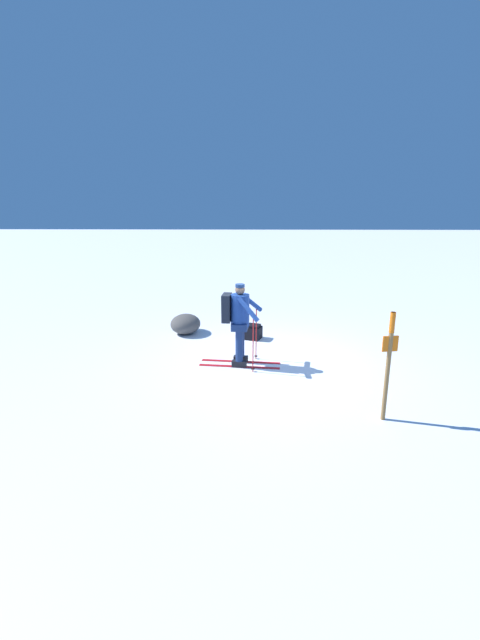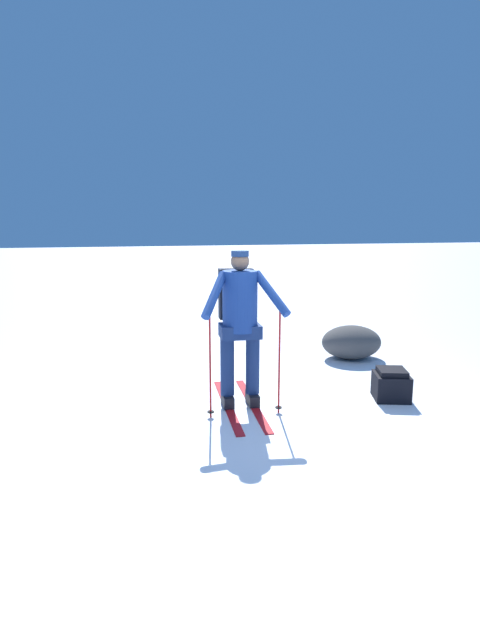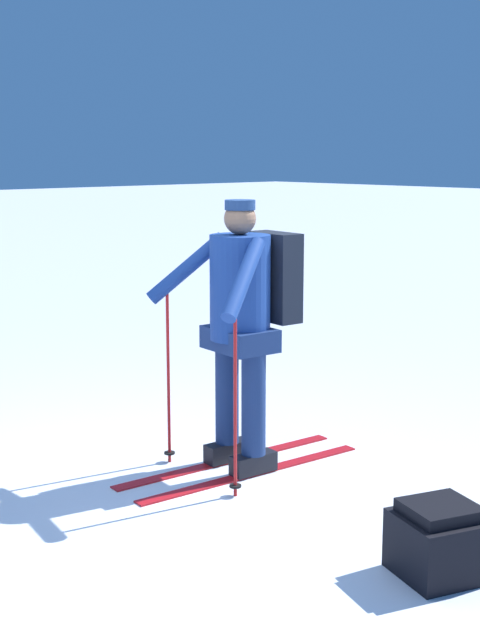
% 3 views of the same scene
% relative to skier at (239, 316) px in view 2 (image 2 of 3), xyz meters
% --- Properties ---
extents(ground_plane, '(80.00, 80.00, 0.00)m').
position_rel_skier_xyz_m(ground_plane, '(-0.19, 0.64, -0.99)').
color(ground_plane, white).
extents(skier, '(0.93, 1.68, 1.69)m').
position_rel_skier_xyz_m(skier, '(0.00, 0.00, 0.00)').
color(skier, red).
rests_on(skier, ground_plane).
extents(dropped_backpack, '(0.48, 0.49, 0.35)m').
position_rel_skier_xyz_m(dropped_backpack, '(-1.70, 0.31, -0.82)').
color(dropped_backpack, black).
rests_on(dropped_backpack, ground_plane).
extents(rock_boulder, '(0.89, 0.75, 0.49)m').
position_rel_skier_xyz_m(rock_boulder, '(-2.11, -1.40, -0.75)').
color(rock_boulder, '#474442').
rests_on(rock_boulder, ground_plane).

